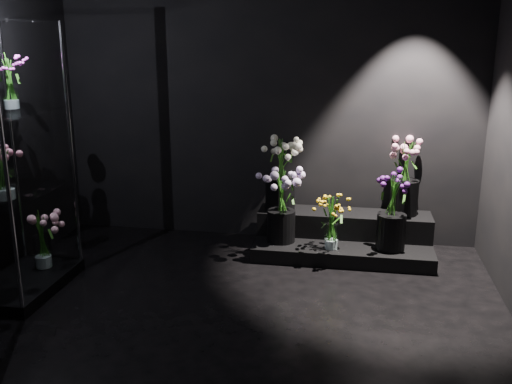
# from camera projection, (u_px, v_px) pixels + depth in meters

# --- Properties ---
(floor) EXTENTS (4.00, 4.00, 0.00)m
(floor) POSITION_uv_depth(u_px,v_px,m) (222.00, 334.00, 3.85)
(floor) COLOR black
(floor) RESTS_ON ground
(wall_back) EXTENTS (4.00, 0.00, 4.00)m
(wall_back) POSITION_uv_depth(u_px,v_px,m) (268.00, 96.00, 5.38)
(wall_back) COLOR black
(wall_back) RESTS_ON floor
(wall_front) EXTENTS (4.00, 0.00, 4.00)m
(wall_front) POSITION_uv_depth(u_px,v_px,m) (49.00, 241.00, 1.58)
(wall_front) COLOR black
(wall_front) RESTS_ON floor
(display_riser) EXTENTS (1.60, 0.71, 0.35)m
(display_riser) POSITION_uv_depth(u_px,v_px,m) (343.00, 237.00, 5.28)
(display_riser) COLOR black
(display_riser) RESTS_ON floor
(display_case) EXTENTS (0.56, 0.93, 2.06)m
(display_case) POSITION_uv_depth(u_px,v_px,m) (10.00, 163.00, 4.26)
(display_case) COLOR black
(display_case) RESTS_ON floor
(bouquet_orange_bells) EXTENTS (0.28, 0.28, 0.48)m
(bouquet_orange_bells) POSITION_uv_depth(u_px,v_px,m) (332.00, 221.00, 4.96)
(bouquet_orange_bells) COLOR white
(bouquet_orange_bells) RESTS_ON display_riser
(bouquet_lilac) EXTENTS (0.40, 0.40, 0.67)m
(bouquet_lilac) POSITION_uv_depth(u_px,v_px,m) (281.00, 200.00, 5.11)
(bouquet_lilac) COLOR black
(bouquet_lilac) RESTS_ON display_riser
(bouquet_purple) EXTENTS (0.36, 0.36, 0.66)m
(bouquet_purple) POSITION_uv_depth(u_px,v_px,m) (392.00, 209.00, 4.92)
(bouquet_purple) COLOR black
(bouquet_purple) RESTS_ON display_riser
(bouquet_cream_roses) EXTENTS (0.47, 0.47, 0.68)m
(bouquet_cream_roses) POSITION_uv_depth(u_px,v_px,m) (280.00, 171.00, 5.30)
(bouquet_cream_roses) COLOR black
(bouquet_cream_roses) RESTS_ON display_riser
(bouquet_pink_roses) EXTENTS (0.44, 0.44, 0.67)m
(bouquet_pink_roses) POSITION_uv_depth(u_px,v_px,m) (406.00, 174.00, 5.17)
(bouquet_pink_roses) COLOR black
(bouquet_pink_roses) RESTS_ON display_riser
(bouquet_case_pink) EXTENTS (0.34, 0.34, 0.42)m
(bouquet_case_pink) POSITION_uv_depth(u_px,v_px,m) (3.00, 170.00, 4.08)
(bouquet_case_pink) COLOR white
(bouquet_case_pink) RESTS_ON display_case
(bouquet_case_magenta) EXTENTS (0.27, 0.27, 0.41)m
(bouquet_case_magenta) POSITION_uv_depth(u_px,v_px,m) (9.00, 80.00, 4.28)
(bouquet_case_magenta) COLOR white
(bouquet_case_magenta) RESTS_ON display_case
(bouquet_case_base_pink) EXTENTS (0.42, 0.42, 0.49)m
(bouquet_case_base_pink) POSITION_uv_depth(u_px,v_px,m) (41.00, 237.00, 4.66)
(bouquet_case_base_pink) COLOR white
(bouquet_case_base_pink) RESTS_ON display_case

